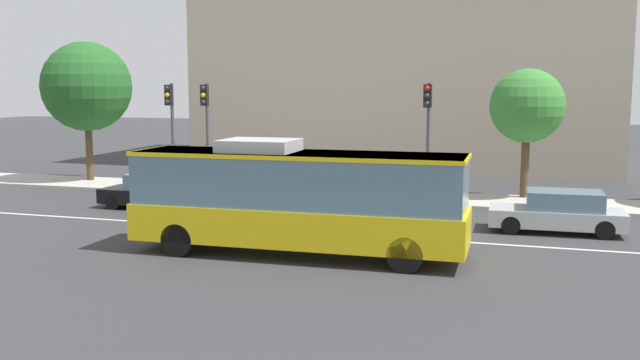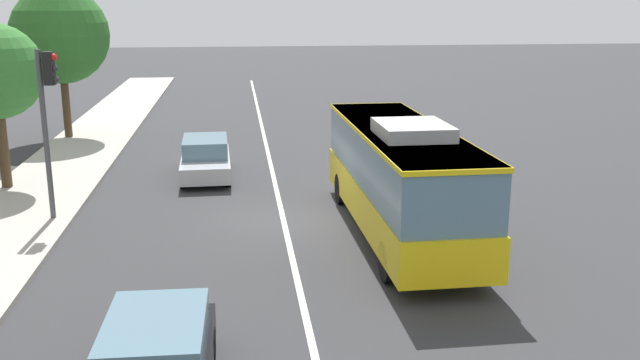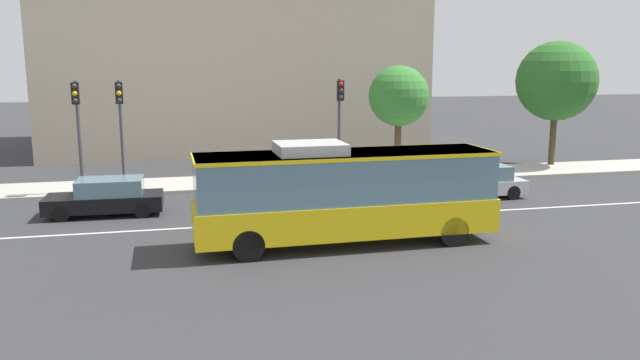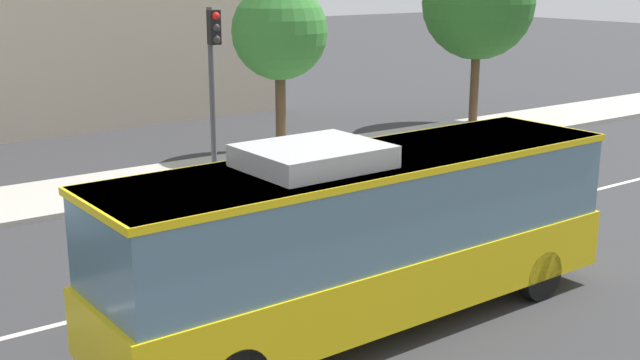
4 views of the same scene
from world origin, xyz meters
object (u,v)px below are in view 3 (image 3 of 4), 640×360
Objects in this scene: sedan_black at (107,197)px; street_tree_kerbside_left at (399,96)px; traffic_light_mid_block at (77,118)px; traffic_light_near_corner at (121,117)px; street_tree_kerbside_centre at (557,81)px; traffic_light_far_corner at (340,113)px; sedan_silver at (475,182)px; transit_bus at (345,191)px.

street_tree_kerbside_left is at bearing -154.50° from sedan_black.
traffic_light_near_corner is at bearing 89.56° from traffic_light_mid_block.
sedan_black is 25.23m from street_tree_kerbside_centre.
traffic_light_far_corner reaches higher than sedan_black.
sedan_black is at bearing -2.44° from sedan_silver.
sedan_silver is at bearing 76.64° from traffic_light_mid_block.
sedan_silver is 16.23m from traffic_light_near_corner.
sedan_black is at bearing -164.72° from street_tree_kerbside_centre.
traffic_light_mid_block is 0.89× the size of street_tree_kerbside_left.
transit_bus is 20.44m from street_tree_kerbside_centre.
street_tree_kerbside_centre is at bearing 104.31° from traffic_light_far_corner.
street_tree_kerbside_left reaches higher than sedan_black.
traffic_light_near_corner is at bearing -16.68° from sedan_silver.
traffic_light_near_corner reaches higher than transit_bus.
sedan_black is 0.63× the size of street_tree_kerbside_centre.
transit_bus is 9.61m from sedan_silver.
street_tree_kerbside_left is (-1.22, 6.92, 3.45)m from sedan_silver.
sedan_black is 4.86m from traffic_light_near_corner.
street_tree_kerbside_centre reaches higher than street_tree_kerbside_left.
street_tree_kerbside_left is at bearing 127.23° from traffic_light_far_corner.
street_tree_kerbside_left is at bearing -81.47° from sedan_silver.
sedan_black is 0.87× the size of traffic_light_far_corner.
traffic_light_near_corner reaches higher than sedan_black.
traffic_light_mid_block is 0.72× the size of street_tree_kerbside_centre.
transit_bus reaches higher than sedan_silver.
traffic_light_near_corner is 0.89× the size of street_tree_kerbside_left.
traffic_light_near_corner is at bearing -169.11° from street_tree_kerbside_left.
street_tree_kerbside_centre is (8.19, 6.82, 4.20)m from sedan_silver.
sedan_silver is 0.87× the size of traffic_light_mid_block.
street_tree_kerbside_left reaches higher than traffic_light_mid_block.
traffic_light_mid_block is (-9.65, 9.97, 1.75)m from transit_bus.
sedan_silver is 0.87× the size of traffic_light_near_corner.
street_tree_kerbside_centre reaches higher than traffic_light_far_corner.
sedan_silver is at bearing -79.98° from street_tree_kerbside_left.
street_tree_kerbside_centre is (9.42, -0.10, 0.75)m from street_tree_kerbside_left.
street_tree_kerbside_centre reaches higher than sedan_silver.
traffic_light_near_corner is (-15.43, 4.19, 2.84)m from sedan_silver.
traffic_light_near_corner is 1.84m from traffic_light_mid_block.
sedan_black is at bearing -7.54° from traffic_light_near_corner.
sedan_black is 1.00× the size of sedan_silver.
traffic_light_near_corner is at bearing 127.08° from transit_bus.
sedan_silver is at bearing -140.24° from street_tree_kerbside_centre.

